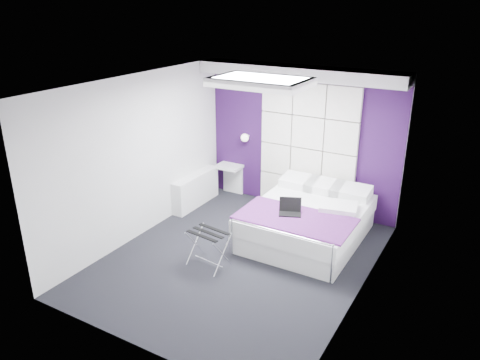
% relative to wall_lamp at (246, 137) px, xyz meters
% --- Properties ---
extents(floor, '(4.40, 4.40, 0.00)m').
position_rel_wall_lamp_xyz_m(floor, '(1.05, -2.06, -1.22)').
color(floor, black).
rests_on(floor, ground).
extents(ceiling, '(4.40, 4.40, 0.00)m').
position_rel_wall_lamp_xyz_m(ceiling, '(1.05, -2.06, 1.38)').
color(ceiling, white).
rests_on(ceiling, wall_back).
extents(wall_back, '(3.60, 0.00, 3.60)m').
position_rel_wall_lamp_xyz_m(wall_back, '(1.05, 0.14, 0.08)').
color(wall_back, silver).
rests_on(wall_back, floor).
extents(wall_left, '(0.00, 4.40, 4.40)m').
position_rel_wall_lamp_xyz_m(wall_left, '(-0.75, -2.06, 0.08)').
color(wall_left, silver).
rests_on(wall_left, floor).
extents(wall_right, '(0.00, 4.40, 4.40)m').
position_rel_wall_lamp_xyz_m(wall_right, '(2.85, -2.06, 0.08)').
color(wall_right, silver).
rests_on(wall_right, floor).
extents(accent_wall, '(3.58, 0.02, 2.58)m').
position_rel_wall_lamp_xyz_m(accent_wall, '(1.05, 0.13, 0.08)').
color(accent_wall, '#2B0E3D').
rests_on(accent_wall, wall_back).
extents(soffit, '(3.58, 0.50, 0.20)m').
position_rel_wall_lamp_xyz_m(soffit, '(1.05, -0.11, 1.28)').
color(soffit, white).
rests_on(soffit, wall_back).
extents(headboard, '(1.80, 0.08, 2.30)m').
position_rel_wall_lamp_xyz_m(headboard, '(1.20, 0.08, -0.05)').
color(headboard, silver).
rests_on(headboard, wall_back).
extents(skylight, '(1.36, 0.86, 0.12)m').
position_rel_wall_lamp_xyz_m(skylight, '(1.05, -1.46, 1.33)').
color(skylight, white).
rests_on(skylight, ceiling).
extents(wall_lamp, '(0.15, 0.15, 0.15)m').
position_rel_wall_lamp_xyz_m(wall_lamp, '(0.00, 0.00, 0.00)').
color(wall_lamp, white).
rests_on(wall_lamp, wall_back).
extents(radiator, '(0.22, 1.20, 0.60)m').
position_rel_wall_lamp_xyz_m(radiator, '(-0.64, -0.76, -0.92)').
color(radiator, white).
rests_on(radiator, floor).
extents(bed, '(1.72, 2.08, 0.73)m').
position_rel_wall_lamp_xyz_m(bed, '(1.68, -0.96, -0.91)').
color(bed, white).
rests_on(bed, floor).
extents(nightstand, '(0.48, 0.38, 0.05)m').
position_rel_wall_lamp_xyz_m(nightstand, '(-0.34, -0.04, -0.63)').
color(nightstand, white).
rests_on(nightstand, wall_back).
extents(luggage_rack, '(0.55, 0.40, 0.54)m').
position_rel_wall_lamp_xyz_m(luggage_rack, '(0.76, -2.43, -0.95)').
color(luggage_rack, silver).
rests_on(luggage_rack, floor).
extents(laptop, '(0.33, 0.24, 0.24)m').
position_rel_wall_lamp_xyz_m(laptop, '(1.56, -1.36, -0.58)').
color(laptop, black).
rests_on(laptop, bed).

